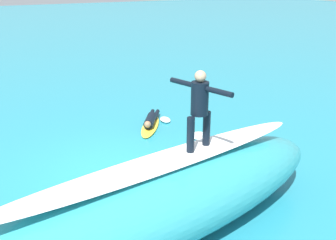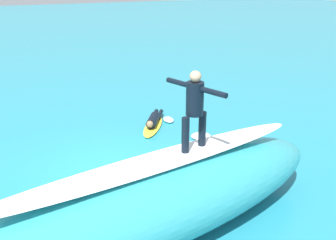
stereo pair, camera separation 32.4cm
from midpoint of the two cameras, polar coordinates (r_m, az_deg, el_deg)
ground_plane at (r=9.64m, az=-9.30°, el=-7.66°), size 120.00×120.00×0.00m
wave_crest at (r=7.13m, az=-2.26°, el=-11.71°), size 7.94×3.19×1.43m
wave_foam_lip at (r=6.76m, az=-2.35°, el=-6.28°), size 6.60×1.64×0.08m
surfboard_riding at (r=7.21m, az=3.22°, el=-4.48°), size 2.15×1.10×0.08m
surfer_riding at (r=6.87m, az=3.37°, el=2.34°), size 0.57×1.37×1.48m
surfboard_paddling at (r=12.23m, az=-3.41°, el=-0.88°), size 1.52×1.90×0.09m
surfer_paddling at (r=12.29m, az=-3.32°, el=0.12°), size 1.16×1.54×0.31m
foam_patch_near at (r=11.46m, az=3.83°, el=-2.34°), size 0.61×0.58×0.12m
foam_patch_mid at (r=12.69m, az=-1.15°, el=0.05°), size 0.40×0.56×0.12m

